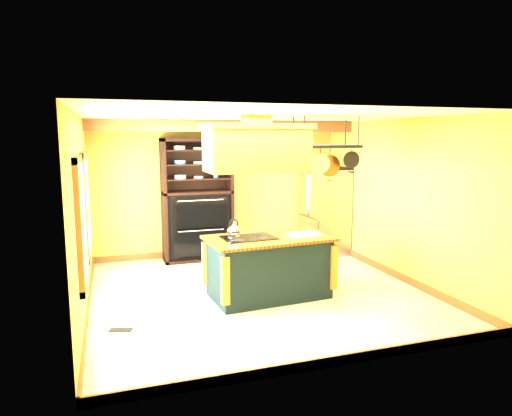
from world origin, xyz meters
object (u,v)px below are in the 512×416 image
pot_rack (325,152)px  hutch (197,213)px  refrigerator (325,212)px  kitchen_island (269,266)px  range_hood (256,147)px

pot_rack → hutch: size_ratio=0.44×
refrigerator → hutch: (-2.61, 0.34, 0.06)m
kitchen_island → pot_rack: (0.91, 0.00, 1.69)m
pot_rack → refrigerator: size_ratio=0.59×
pot_rack → refrigerator: (1.10, 2.14, -1.31)m
kitchen_island → pot_rack: pot_rack is taller
refrigerator → range_hood: bearing=-135.7°
kitchen_island → hutch: hutch is taller
pot_rack → hutch: (-1.51, 2.49, -1.25)m
range_hood → pot_rack: same height
kitchen_island → refrigerator: 2.96m
pot_rack → hutch: pot_rack is taller
range_hood → pot_rack: bearing=0.1°
kitchen_island → pot_rack: 1.92m
refrigerator → hutch: hutch is taller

